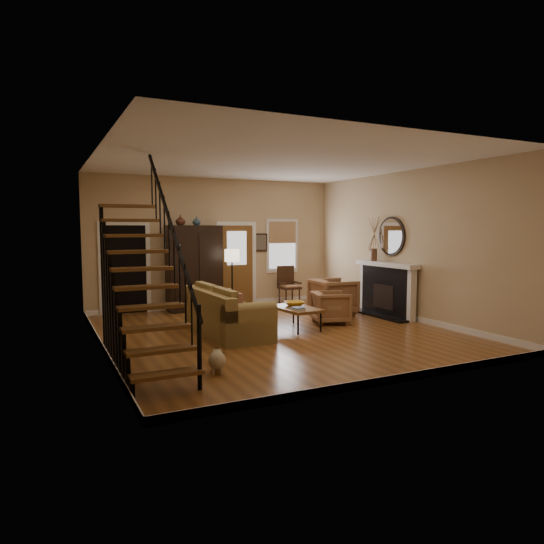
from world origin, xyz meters
name	(u,v)px	position (x,y,z in m)	size (l,w,h in m)	color
room	(224,252)	(-0.41, 1.76, 1.51)	(7.00, 7.33, 3.30)	brown
staircase	(144,259)	(-2.78, -1.30, 1.60)	(0.94, 2.80, 3.20)	brown
fireplace	(387,284)	(3.13, 0.50, 0.74)	(0.33, 1.95, 2.30)	black
armoire	(194,268)	(-0.70, 3.15, 1.05)	(1.30, 0.60, 2.10)	black
vase_a	(180,220)	(-1.05, 3.05, 2.22)	(0.24, 0.24, 0.25)	#4C2619
vase_b	(197,221)	(-0.65, 3.05, 2.21)	(0.20, 0.20, 0.21)	#334C60
sofa	(227,312)	(-0.91, 0.29, 0.43)	(0.99, 2.28, 0.85)	olive
coffee_table	(296,318)	(0.51, 0.14, 0.22)	(0.67, 1.14, 0.44)	brown
bowl	(294,304)	(0.56, 0.29, 0.49)	(0.39, 0.39, 0.10)	gold
books	(298,309)	(0.39, -0.16, 0.47)	(0.21, 0.29, 0.05)	beige
armchair_left	(331,307)	(1.45, 0.31, 0.34)	(0.73, 0.75, 0.69)	brown
armchair_right	(333,297)	(2.07, 1.15, 0.43)	(0.91, 0.94, 0.85)	brown
floor_lamp	(232,281)	(0.00, 2.36, 0.77)	(0.35, 0.35, 1.53)	black
side_chair	(289,285)	(1.85, 2.95, 0.51)	(0.54, 0.54, 1.02)	#362011
dog	(217,362)	(-1.93, -2.01, 0.15)	(0.25, 0.42, 0.31)	tan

